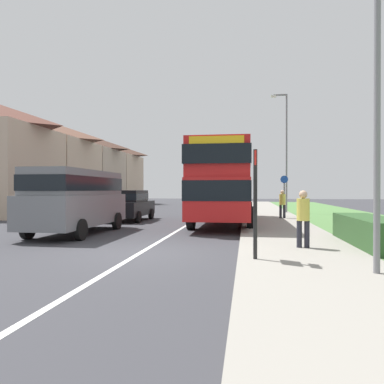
{
  "coord_description": "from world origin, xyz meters",
  "views": [
    {
      "loc": [
        2.8,
        -9.49,
        1.68
      ],
      "look_at": [
        0.69,
        4.67,
        1.6
      ],
      "focal_mm": 34.17,
      "sensor_mm": 36.0,
      "label": 1
    }
  ],
  "objects_px": {
    "parked_van_grey": "(77,197)",
    "cycle_route_sign": "(284,194)",
    "street_lamp_near": "(372,45)",
    "street_lamp_mid": "(285,146)",
    "pedestrian_at_stop": "(303,216)",
    "bus_stop_sign": "(255,196)",
    "double_decker_bus": "(224,181)",
    "pedestrian_walking_away": "(282,203)",
    "parked_car_black": "(129,204)"
  },
  "relations": [
    {
      "from": "pedestrian_walking_away",
      "to": "street_lamp_near",
      "type": "height_order",
      "value": "street_lamp_near"
    },
    {
      "from": "double_decker_bus",
      "to": "pedestrian_at_stop",
      "type": "bearing_deg",
      "value": -71.48
    },
    {
      "from": "cycle_route_sign",
      "to": "street_lamp_near",
      "type": "distance_m",
      "value": 14.97
    },
    {
      "from": "bus_stop_sign",
      "to": "street_lamp_mid",
      "type": "bearing_deg",
      "value": 82.04
    },
    {
      "from": "bus_stop_sign",
      "to": "street_lamp_near",
      "type": "height_order",
      "value": "street_lamp_near"
    },
    {
      "from": "parked_van_grey",
      "to": "pedestrian_walking_away",
      "type": "relative_size",
      "value": 3.32
    },
    {
      "from": "cycle_route_sign",
      "to": "street_lamp_near",
      "type": "height_order",
      "value": "street_lamp_near"
    },
    {
      "from": "pedestrian_at_stop",
      "to": "bus_stop_sign",
      "type": "bearing_deg",
      "value": -125.8
    },
    {
      "from": "parked_car_black",
      "to": "street_lamp_mid",
      "type": "bearing_deg",
      "value": 37.59
    },
    {
      "from": "parked_van_grey",
      "to": "cycle_route_sign",
      "type": "height_order",
      "value": "cycle_route_sign"
    },
    {
      "from": "pedestrian_walking_away",
      "to": "pedestrian_at_stop",
      "type": "bearing_deg",
      "value": -92.5
    },
    {
      "from": "pedestrian_walking_away",
      "to": "street_lamp_mid",
      "type": "height_order",
      "value": "street_lamp_mid"
    },
    {
      "from": "cycle_route_sign",
      "to": "pedestrian_walking_away",
      "type": "bearing_deg",
      "value": -100.28
    },
    {
      "from": "street_lamp_near",
      "to": "parked_van_grey",
      "type": "bearing_deg",
      "value": 146.02
    },
    {
      "from": "pedestrian_at_stop",
      "to": "pedestrian_walking_away",
      "type": "distance_m",
      "value": 10.55
    },
    {
      "from": "parked_van_grey",
      "to": "pedestrian_at_stop",
      "type": "distance_m",
      "value": 8.48
    },
    {
      "from": "parked_car_black",
      "to": "street_lamp_near",
      "type": "xyz_separation_m",
      "value": [
        8.63,
        -11.86,
        3.5
      ]
    },
    {
      "from": "double_decker_bus",
      "to": "cycle_route_sign",
      "type": "distance_m",
      "value": 5.19
    },
    {
      "from": "street_lamp_near",
      "to": "pedestrian_walking_away",
      "type": "bearing_deg",
      "value": 91.44
    },
    {
      "from": "double_decker_bus",
      "to": "cycle_route_sign",
      "type": "bearing_deg",
      "value": 50.39
    },
    {
      "from": "bus_stop_sign",
      "to": "cycle_route_sign",
      "type": "relative_size",
      "value": 1.03
    },
    {
      "from": "double_decker_bus",
      "to": "pedestrian_walking_away",
      "type": "xyz_separation_m",
      "value": [
        3.06,
        2.77,
        -1.17
      ]
    },
    {
      "from": "double_decker_bus",
      "to": "cycle_route_sign",
      "type": "height_order",
      "value": "double_decker_bus"
    },
    {
      "from": "parked_car_black",
      "to": "pedestrian_walking_away",
      "type": "height_order",
      "value": "pedestrian_walking_away"
    },
    {
      "from": "street_lamp_near",
      "to": "bus_stop_sign",
      "type": "bearing_deg",
      "value": 152.6
    },
    {
      "from": "pedestrian_walking_away",
      "to": "cycle_route_sign",
      "type": "xyz_separation_m",
      "value": [
        0.22,
        1.19,
        0.45
      ]
    },
    {
      "from": "street_lamp_near",
      "to": "cycle_route_sign",
      "type": "bearing_deg",
      "value": 90.48
    },
    {
      "from": "parked_van_grey",
      "to": "cycle_route_sign",
      "type": "xyz_separation_m",
      "value": [
        8.61,
        8.78,
        -0.0
      ]
    },
    {
      "from": "double_decker_bus",
      "to": "parked_van_grey",
      "type": "height_order",
      "value": "double_decker_bus"
    },
    {
      "from": "cycle_route_sign",
      "to": "double_decker_bus",
      "type": "bearing_deg",
      "value": -129.61
    },
    {
      "from": "bus_stop_sign",
      "to": "parked_van_grey",
      "type": "bearing_deg",
      "value": 144.09
    },
    {
      "from": "bus_stop_sign",
      "to": "street_lamp_mid",
      "type": "distance_m",
      "value": 18.12
    },
    {
      "from": "parked_van_grey",
      "to": "cycle_route_sign",
      "type": "relative_size",
      "value": 2.2
    },
    {
      "from": "parked_car_black",
      "to": "pedestrian_at_stop",
      "type": "distance_m",
      "value": 11.87
    },
    {
      "from": "pedestrian_at_stop",
      "to": "double_decker_bus",
      "type": "bearing_deg",
      "value": 108.52
    },
    {
      "from": "parked_van_grey",
      "to": "parked_car_black",
      "type": "bearing_deg",
      "value": 89.0
    },
    {
      "from": "parked_car_black",
      "to": "cycle_route_sign",
      "type": "height_order",
      "value": "cycle_route_sign"
    },
    {
      "from": "street_lamp_near",
      "to": "street_lamp_mid",
      "type": "xyz_separation_m",
      "value": [
        0.35,
        18.77,
        0.32
      ]
    },
    {
      "from": "bus_stop_sign",
      "to": "street_lamp_mid",
      "type": "relative_size",
      "value": 0.31
    },
    {
      "from": "parked_car_black",
      "to": "cycle_route_sign",
      "type": "distance_m",
      "value": 8.97
    },
    {
      "from": "pedestrian_at_stop",
      "to": "bus_stop_sign",
      "type": "relative_size",
      "value": 0.64
    },
    {
      "from": "street_lamp_near",
      "to": "street_lamp_mid",
      "type": "height_order",
      "value": "street_lamp_mid"
    },
    {
      "from": "pedestrian_walking_away",
      "to": "street_lamp_near",
      "type": "bearing_deg",
      "value": -88.56
    },
    {
      "from": "street_lamp_mid",
      "to": "parked_van_grey",
      "type": "bearing_deg",
      "value": -125.18
    },
    {
      "from": "double_decker_bus",
      "to": "street_lamp_near",
      "type": "relative_size",
      "value": 1.25
    },
    {
      "from": "double_decker_bus",
      "to": "parked_car_black",
      "type": "distance_m",
      "value": 5.49
    },
    {
      "from": "pedestrian_at_stop",
      "to": "street_lamp_near",
      "type": "height_order",
      "value": "street_lamp_near"
    },
    {
      "from": "parked_car_black",
      "to": "pedestrian_walking_away",
      "type": "bearing_deg",
      "value": 11.05
    },
    {
      "from": "parked_car_black",
      "to": "cycle_route_sign",
      "type": "bearing_deg",
      "value": 18.26
    },
    {
      "from": "double_decker_bus",
      "to": "bus_stop_sign",
      "type": "height_order",
      "value": "double_decker_bus"
    }
  ]
}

